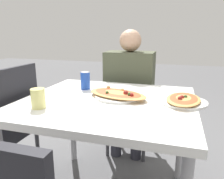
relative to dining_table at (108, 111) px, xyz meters
The scene contains 8 objects.
dining_table is the anchor object (origin of this frame).
chair_far_seated 0.81m from the dining_table, 90.89° to the left, with size 0.40×0.40×0.92m.
chair_side_left 0.72m from the dining_table, behind, with size 0.40×0.40×0.92m.
person_seated 0.68m from the dining_table, 91.04° to the left, with size 0.42×0.29×1.16m.
pizza_main 0.12m from the dining_table, 52.20° to the left, with size 0.44×0.33×0.05m.
soda_can 0.33m from the dining_table, 139.68° to the left, with size 0.07×0.07×0.12m.
drink_glass 0.42m from the dining_table, 141.11° to the right, with size 0.08×0.08×0.11m.
pizza_second 0.45m from the dining_table, ahead, with size 0.27×0.32×0.05m.
Camera 1 is at (0.39, -1.21, 1.13)m, focal length 35.00 mm.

